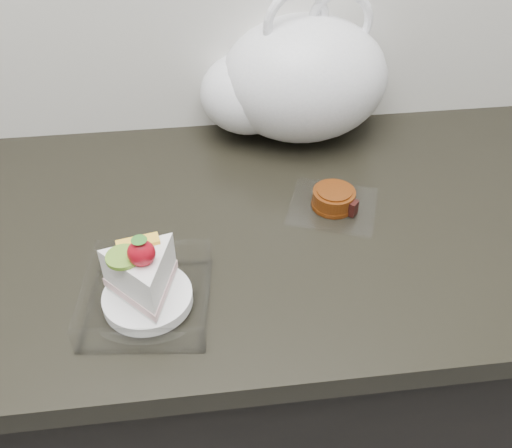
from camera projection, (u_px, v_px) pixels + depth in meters
The scene contains 4 objects.
counter at pixel (197, 382), 1.23m from camera, with size 2.04×0.64×0.90m.
cake_tray at pixel (146, 287), 0.79m from camera, with size 0.19×0.19×0.14m.
mooncake_wrap at pixel (334, 200), 0.97m from camera, with size 0.18×0.18×0.03m.
plastic_bag at pixel (293, 81), 1.08m from camera, with size 0.38×0.29×0.29m.
Camera 1 is at (0.04, 0.97, 1.52)m, focal length 40.00 mm.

